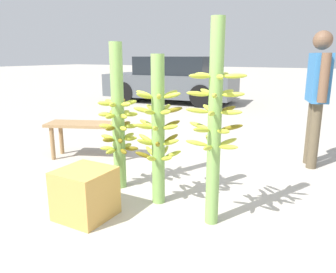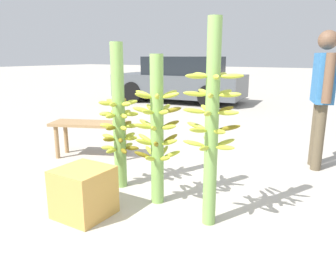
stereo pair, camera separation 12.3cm
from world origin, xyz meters
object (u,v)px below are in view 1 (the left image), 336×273
vendor_person (318,88)px  market_bench (86,129)px  banana_stalk_center (158,130)px  parked_car (172,80)px  banana_stalk_left (118,120)px  banana_stalk_right (215,123)px  produce_crate (85,193)px

vendor_person → market_bench: (-2.83, -1.19, -0.61)m
banana_stalk_center → vendor_person: bearing=58.8°
vendor_person → parked_car: bearing=-151.6°
parked_car → banana_stalk_left: bearing=-162.3°
market_bench → banana_stalk_center: bearing=-47.8°
banana_stalk_right → produce_crate: size_ratio=3.83×
banana_stalk_center → banana_stalk_right: bearing=-11.7°
parked_car → produce_crate: bearing=-163.4°
banana_stalk_left → vendor_person: size_ratio=0.91×
banana_stalk_left → parked_car: (-2.82, 6.39, -0.08)m
market_bench → produce_crate: 1.84m
banana_stalk_left → produce_crate: bearing=-77.4°
banana_stalk_right → vendor_person: 2.16m
produce_crate → banana_stalk_center: bearing=54.7°
banana_stalk_right → market_bench: bearing=158.4°
banana_stalk_right → parked_car: 7.77m
market_bench → parked_car: (-1.75, 5.76, 0.26)m
vendor_person → produce_crate: bearing=-48.9°
parked_car → produce_crate: 7.72m
parked_car → vendor_person: bearing=-141.0°
banana_stalk_right → market_bench: size_ratio=1.47×
banana_stalk_right → vendor_person: bearing=74.8°
banana_stalk_right → market_bench: banana_stalk_right is taller
banana_stalk_left → vendor_person: vendor_person is taller
parked_car → produce_crate: parked_car is taller
vendor_person → banana_stalk_center: bearing=-47.9°
banana_stalk_left → banana_stalk_center: 0.59m
banana_stalk_right → parked_car: size_ratio=0.41×
vendor_person → market_bench: vendor_person is taller
vendor_person → produce_crate: (-1.60, -2.54, -0.80)m
banana_stalk_center → vendor_person: vendor_person is taller
banana_stalk_left → market_bench: (-1.07, 0.64, -0.34)m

